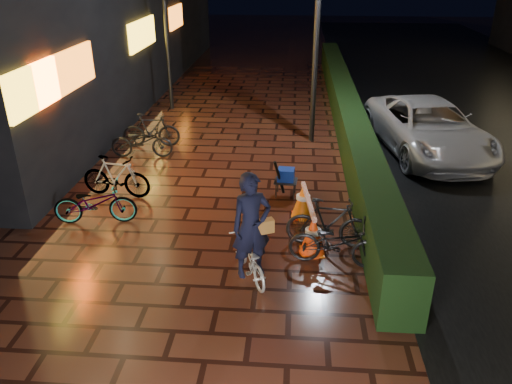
# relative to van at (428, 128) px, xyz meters

# --- Properties ---
(ground) EXTENTS (80.00, 80.00, 0.00)m
(ground) POSITION_rel_van_xyz_m (-5.31, -5.54, -0.71)
(ground) COLOR #381911
(ground) RESTS_ON ground
(hedge) EXTENTS (0.70, 20.00, 1.00)m
(hedge) POSITION_rel_van_xyz_m (-2.01, 2.46, -0.21)
(hedge) COLOR black
(hedge) RESTS_ON ground
(van) EXTENTS (3.11, 5.35, 1.40)m
(van) POSITION_rel_van_xyz_m (0.00, 0.00, 0.00)
(van) COLOR #AEADB2
(van) RESTS_ON ground
(lamp_post_hedge) EXTENTS (0.55, 0.17, 5.70)m
(lamp_post_hedge) POSITION_rel_van_xyz_m (-3.13, 0.74, 2.43)
(lamp_post_hedge) COLOR black
(lamp_post_hedge) RESTS_ON ground
(lamp_post_sf) EXTENTS (0.48, 0.15, 4.99)m
(lamp_post_sf) POSITION_rel_van_xyz_m (-8.01, 3.76, 2.04)
(lamp_post_sf) COLOR black
(lamp_post_sf) RESTS_ON ground
(cyclist) EXTENTS (1.00, 1.42, 1.94)m
(cyclist) POSITION_rel_van_xyz_m (-4.30, -6.34, 0.01)
(cyclist) COLOR silver
(cyclist) RESTS_ON ground
(traffic_barrier) EXTENTS (0.65, 1.87, 0.76)m
(traffic_barrier) POSITION_rel_van_xyz_m (-3.33, -4.75, -0.33)
(traffic_barrier) COLOR #E9390C
(traffic_barrier) RESTS_ON ground
(cart_assembly) EXTENTS (0.55, 0.51, 0.94)m
(cart_assembly) POSITION_rel_van_xyz_m (-3.80, -3.09, -0.22)
(cart_assembly) COLOR black
(cart_assembly) RESTS_ON ground
(parked_bikes_storefront) EXTENTS (1.81, 5.21, 0.97)m
(parked_bikes_storefront) POSITION_rel_van_xyz_m (-7.65, -2.32, -0.25)
(parked_bikes_storefront) COLOR black
(parked_bikes_storefront) RESTS_ON ground
(parked_bikes_hedge) EXTENTS (1.77, 1.31, 0.97)m
(parked_bikes_hedge) POSITION_rel_van_xyz_m (-2.89, -5.52, -0.25)
(parked_bikes_hedge) COLOR black
(parked_bikes_hedge) RESTS_ON ground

